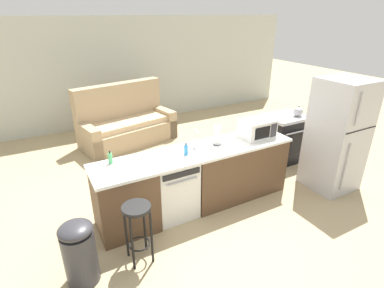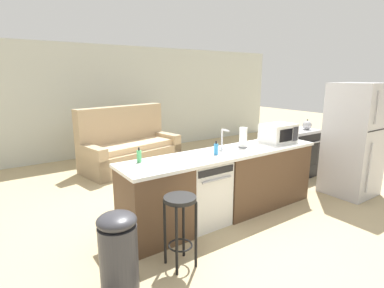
% 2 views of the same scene
% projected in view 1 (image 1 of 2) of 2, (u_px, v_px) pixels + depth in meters
% --- Properties ---
extents(ground_plane, '(24.00, 24.00, 0.00)m').
position_uv_depth(ground_plane, '(188.00, 207.00, 4.45)').
color(ground_plane, tan).
extents(wall_back, '(10.00, 0.06, 2.60)m').
position_uv_depth(wall_back, '(119.00, 72.00, 7.43)').
color(wall_back, beige).
rests_on(wall_back, ground_plane).
extents(kitchen_counter, '(2.94, 0.66, 0.90)m').
position_uv_depth(kitchen_counter, '(203.00, 179.00, 4.38)').
color(kitchen_counter, brown).
rests_on(kitchen_counter, ground_plane).
extents(dishwasher, '(0.58, 0.61, 0.84)m').
position_uv_depth(dishwasher, '(172.00, 188.00, 4.17)').
color(dishwasher, white).
rests_on(dishwasher, ground_plane).
extents(stove_range, '(0.76, 0.68, 0.90)m').
position_uv_depth(stove_range, '(283.00, 138.00, 5.73)').
color(stove_range, black).
rests_on(stove_range, ground_plane).
extents(refrigerator, '(0.72, 0.73, 1.78)m').
position_uv_depth(refrigerator, '(337.00, 136.00, 4.68)').
color(refrigerator, '#B7B7BC').
rests_on(refrigerator, ground_plane).
extents(microwave, '(0.50, 0.37, 0.28)m').
position_uv_depth(microwave, '(257.00, 129.00, 4.54)').
color(microwave, white).
rests_on(microwave, kitchen_counter).
extents(sink_faucet, '(0.07, 0.18, 0.30)m').
position_uv_depth(sink_faucet, '(195.00, 141.00, 4.13)').
color(sink_faucet, silver).
rests_on(sink_faucet, kitchen_counter).
extents(paper_towel_roll, '(0.14, 0.14, 0.28)m').
position_uv_depth(paper_towel_roll, '(218.00, 136.00, 4.29)').
color(paper_towel_roll, '#4C4C51').
rests_on(paper_towel_roll, kitchen_counter).
extents(soap_bottle, '(0.06, 0.06, 0.18)m').
position_uv_depth(soap_bottle, '(186.00, 150.00, 4.00)').
color(soap_bottle, '#338CCC').
rests_on(soap_bottle, kitchen_counter).
extents(dish_soap_bottle, '(0.06, 0.06, 0.18)m').
position_uv_depth(dish_soap_bottle, '(110.00, 158.00, 3.77)').
color(dish_soap_bottle, '#4CB266').
rests_on(dish_soap_bottle, kitchen_counter).
extents(kettle, '(0.21, 0.17, 0.19)m').
position_uv_depth(kettle, '(298.00, 112.00, 5.49)').
color(kettle, '#B2B2B7').
rests_on(kettle, stove_range).
extents(bar_stool, '(0.32, 0.32, 0.74)m').
position_uv_depth(bar_stool, '(137.00, 222.00, 3.31)').
color(bar_stool, black).
rests_on(bar_stool, ground_plane).
extents(trash_bin, '(0.35, 0.35, 0.74)m').
position_uv_depth(trash_bin, '(80.00, 252.00, 3.10)').
color(trash_bin, '#333338').
rests_on(trash_bin, ground_plane).
extents(couch, '(2.14, 1.28, 1.27)m').
position_uv_depth(couch, '(126.00, 125.00, 6.58)').
color(couch, tan).
rests_on(couch, ground_plane).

